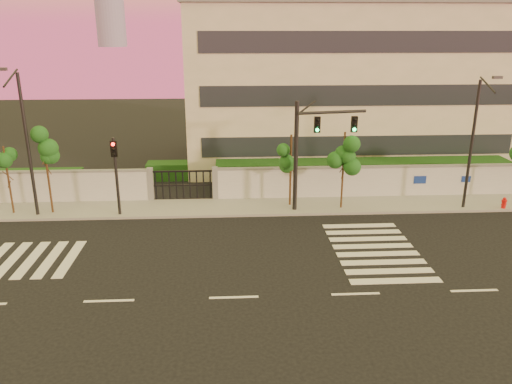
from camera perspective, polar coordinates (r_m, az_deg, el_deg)
ground at (r=20.67m, az=-2.55°, el=-11.95°), size 120.00×120.00×0.00m
sidewalk at (r=30.19m, az=-2.80°, el=-1.74°), size 60.00×3.00×0.15m
perimeter_wall at (r=31.29m, az=-2.66°, el=0.91°), size 60.00×0.36×2.20m
hedge_row at (r=34.00m, az=-0.92°, el=1.92°), size 41.00×4.25×1.80m
institutional_building at (r=41.09m, az=9.86°, el=12.10°), size 24.40×12.40×12.25m
road_markings at (r=24.04m, az=-6.47°, el=-7.46°), size 57.00×7.62×0.02m
street_tree_b at (r=31.54m, az=-26.61°, el=2.78°), size 1.37×1.09×4.10m
street_tree_c at (r=30.52m, az=-22.93°, el=4.17°), size 1.48×1.18×5.05m
street_tree_d at (r=29.58m, az=4.06°, el=4.33°), size 1.62×1.29×4.47m
street_tree_e at (r=29.40m, az=10.05°, el=4.37°), size 1.38×1.10×4.72m
traffic_signal_main at (r=28.68m, az=6.25°, el=5.54°), size 4.11×0.83×6.53m
traffic_signal_secondary at (r=29.06m, az=-15.75°, el=2.72°), size 0.36×0.35×4.64m
streetlight_west at (r=30.13m, az=-24.84°, el=5.52°), size 0.51×2.05×8.54m
streetlight_east at (r=31.27m, az=23.63°, el=5.55°), size 0.48×1.93×8.01m
fire_hydrant at (r=33.18m, az=26.47°, el=-1.23°), size 0.32×0.31×0.82m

